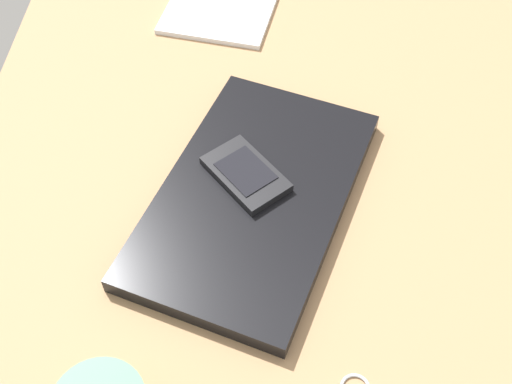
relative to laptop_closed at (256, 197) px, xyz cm
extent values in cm
cube|color=#9E7751|center=(-4.12, 2.30, -2.62)|extent=(120.00, 80.00, 3.00)
cube|color=black|center=(0.00, 0.00, 0.00)|extent=(40.49, 31.86, 2.24)
cube|color=black|center=(-2.11, -1.08, 1.65)|extent=(12.05, 11.59, 1.07)
cube|color=black|center=(-2.11, -1.08, 2.25)|extent=(8.12, 7.95, 0.14)
cube|color=white|center=(-36.51, -7.26, -0.72)|extent=(16.07, 18.60, 0.80)
camera|label=1|loc=(48.29, 2.04, 62.29)|focal=45.82mm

